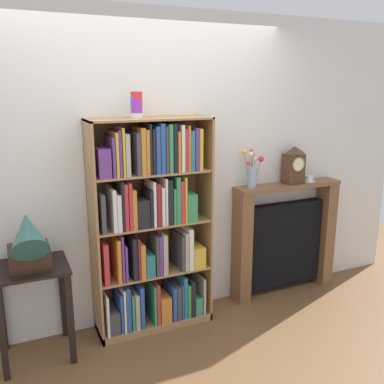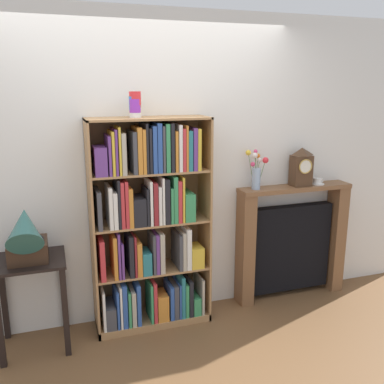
# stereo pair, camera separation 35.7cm
# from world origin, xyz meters

# --- Properties ---
(ground_plane) EXTENTS (8.08, 6.40, 0.02)m
(ground_plane) POSITION_xyz_m (0.00, 0.00, -0.01)
(ground_plane) COLOR brown
(wall_back) EXTENTS (5.08, 0.08, 2.60)m
(wall_back) POSITION_xyz_m (0.22, 0.30, 1.30)
(wall_back) COLOR silver
(wall_back) RESTS_ON ground
(bookshelf) EXTENTS (0.97, 0.33, 1.76)m
(bookshelf) POSITION_xyz_m (-0.01, 0.08, 0.86)
(bookshelf) COLOR #A87A4C
(bookshelf) RESTS_ON ground
(cup_stack) EXTENTS (0.09, 0.09, 0.19)m
(cup_stack) POSITION_xyz_m (-0.10, 0.10, 1.86)
(cup_stack) COLOR white
(cup_stack) RESTS_ON bookshelf
(side_table_left) EXTENTS (0.52, 0.46, 0.73)m
(side_table_left) POSITION_xyz_m (-0.95, 0.03, 0.53)
(side_table_left) COLOR black
(side_table_left) RESTS_ON ground
(gramophone) EXTENTS (0.28, 0.46, 0.49)m
(gramophone) POSITION_xyz_m (-0.95, -0.04, 0.94)
(gramophone) COLOR #382316
(gramophone) RESTS_ON side_table_left
(fireplace_mantel) EXTENTS (1.10, 0.21, 1.10)m
(fireplace_mantel) POSITION_xyz_m (1.39, 0.17, 0.54)
(fireplace_mantel) COLOR brown
(fireplace_mantel) RESTS_ON ground
(mantel_clock) EXTENTS (0.18, 0.14, 0.35)m
(mantel_clock) POSITION_xyz_m (1.44, 0.15, 1.27)
(mantel_clock) COLOR #472D1C
(mantel_clock) RESTS_ON fireplace_mantel
(flower_vase) EXTENTS (0.19, 0.12, 0.36)m
(flower_vase) POSITION_xyz_m (0.98, 0.16, 1.26)
(flower_vase) COLOR #99B2D1
(flower_vase) RESTS_ON fireplace_mantel
(teacup_with_saucer) EXTENTS (0.13, 0.13, 0.06)m
(teacup_with_saucer) POSITION_xyz_m (1.62, 0.15, 1.12)
(teacup_with_saucer) COLOR white
(teacup_with_saucer) RESTS_ON fireplace_mantel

